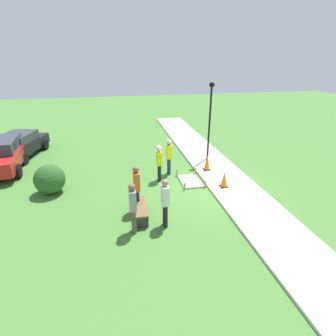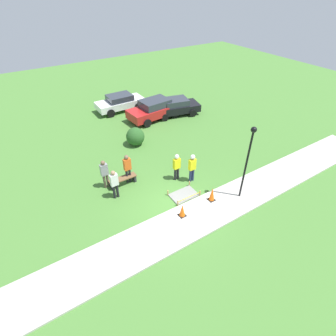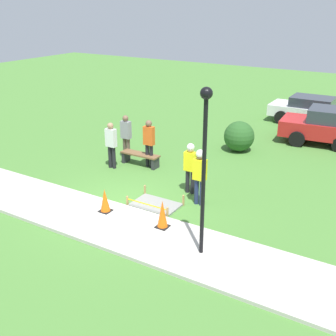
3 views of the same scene
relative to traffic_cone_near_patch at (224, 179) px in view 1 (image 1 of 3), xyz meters
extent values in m
plane|color=#477A33|center=(0.05, 0.66, -0.45)|extent=(60.00, 60.00, 0.00)
cube|color=#BCB7AD|center=(0.05, -0.46, -0.40)|extent=(28.00, 2.23, 0.10)
cube|color=gray|center=(0.97, 1.24, -0.42)|extent=(1.44, 0.96, 0.06)
cube|color=tan|center=(0.25, 0.76, -0.28)|extent=(0.05, 0.05, 0.34)
cube|color=tan|center=(1.69, 0.76, -0.28)|extent=(0.05, 0.05, 0.34)
cube|color=tan|center=(0.25, 1.71, -0.28)|extent=(0.05, 0.05, 0.34)
cube|color=tan|center=(1.69, 1.71, -0.28)|extent=(0.05, 0.05, 0.34)
cube|color=yellow|center=(0.97, 0.76, -0.20)|extent=(1.44, 0.00, 0.04)
cube|color=black|center=(0.00, 0.00, -0.34)|extent=(0.34, 0.34, 0.02)
cone|color=orange|center=(0.00, 0.00, 0.02)|extent=(0.29, 0.29, 0.69)
cube|color=black|center=(1.94, 0.09, -0.34)|extent=(0.34, 0.34, 0.02)
cone|color=orange|center=(1.94, 0.09, 0.06)|extent=(0.29, 0.29, 0.78)
cube|color=#2D2D33|center=(-2.10, 3.84, -0.24)|extent=(0.12, 0.40, 0.42)
cube|color=#2D2D33|center=(-0.72, 3.84, -0.24)|extent=(0.12, 0.40, 0.42)
cube|color=brown|center=(-1.41, 3.84, -0.01)|extent=(1.58, 0.44, 0.06)
cylinder|color=navy|center=(1.98, 2.04, -0.03)|extent=(0.14, 0.14, 0.84)
cylinder|color=navy|center=(2.16, 2.04, -0.03)|extent=(0.14, 0.14, 0.84)
cube|color=yellow|center=(2.07, 2.04, 0.72)|extent=(0.40, 0.22, 0.66)
sphere|color=brown|center=(2.07, 2.04, 1.16)|extent=(0.23, 0.23, 0.23)
sphere|color=white|center=(2.07, 2.04, 1.22)|extent=(0.26, 0.26, 0.26)
cylinder|color=black|center=(1.33, 2.63, -0.05)|extent=(0.14, 0.14, 0.80)
cylinder|color=black|center=(1.51, 2.63, -0.05)|extent=(0.14, 0.14, 0.80)
cube|color=yellow|center=(1.42, 2.63, 0.66)|extent=(0.40, 0.22, 0.63)
sphere|color=tan|center=(1.42, 2.63, 1.08)|extent=(0.22, 0.22, 0.22)
sphere|color=white|center=(1.42, 2.63, 1.14)|extent=(0.25, 0.25, 0.25)
cylinder|color=black|center=(-1.12, 3.90, -0.01)|extent=(0.14, 0.14, 0.89)
cylinder|color=black|center=(-0.94, 3.90, -0.01)|extent=(0.14, 0.14, 0.89)
cube|color=#E55B1E|center=(-1.03, 3.90, 0.79)|extent=(0.40, 0.22, 0.70)
sphere|color=brown|center=(-1.03, 3.90, 1.26)|extent=(0.24, 0.24, 0.24)
cylinder|color=black|center=(-2.26, 3.06, -0.02)|extent=(0.14, 0.14, 0.86)
cylinder|color=black|center=(-2.08, 3.06, -0.02)|extent=(0.14, 0.14, 0.86)
cube|color=silver|center=(-2.17, 3.06, 0.74)|extent=(0.40, 0.22, 0.68)
sphere|color=#A37A5B|center=(-2.17, 3.06, 1.20)|extent=(0.23, 0.23, 0.23)
cylinder|color=brown|center=(-2.37, 4.14, -0.02)|extent=(0.14, 0.14, 0.87)
cylinder|color=brown|center=(-2.19, 4.14, -0.02)|extent=(0.14, 0.14, 0.87)
cube|color=gray|center=(-2.28, 4.14, 0.76)|extent=(0.40, 0.22, 0.69)
sphere|color=brown|center=(-2.28, 4.14, 1.22)|extent=(0.24, 0.24, 0.24)
cylinder|color=black|center=(3.43, -0.47, 1.59)|extent=(0.10, 0.10, 3.89)
sphere|color=black|center=(3.43, -0.47, 3.63)|extent=(0.28, 0.28, 0.28)
cube|color=black|center=(6.24, 9.99, 0.14)|extent=(4.30, 2.58, 0.58)
cube|color=#2D333D|center=(6.24, 9.99, 0.68)|extent=(2.29, 1.93, 0.49)
cylinder|color=black|center=(7.65, 10.56, -0.15)|extent=(0.64, 0.37, 0.60)
cylinder|color=black|center=(7.26, 8.88, -0.15)|extent=(0.64, 0.37, 0.60)
cylinder|color=black|center=(4.84, 9.43, -0.15)|extent=(0.64, 0.37, 0.60)
cube|color=red|center=(4.43, 10.28, 0.23)|extent=(4.69, 2.24, 0.68)
cylinder|color=black|center=(5.92, 9.49, -0.11)|extent=(0.70, 0.30, 0.68)
cylinder|color=black|center=(3.11, 9.24, -0.11)|extent=(0.70, 0.30, 0.68)
sphere|color=#285623|center=(1.17, 7.38, 0.18)|extent=(1.27, 1.27, 1.27)
camera|label=1|loc=(-9.61, 4.53, 4.98)|focal=28.00mm
camera|label=2|loc=(-5.40, -7.20, 9.24)|focal=28.00mm
camera|label=3|loc=(7.39, -8.56, 5.49)|focal=45.00mm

